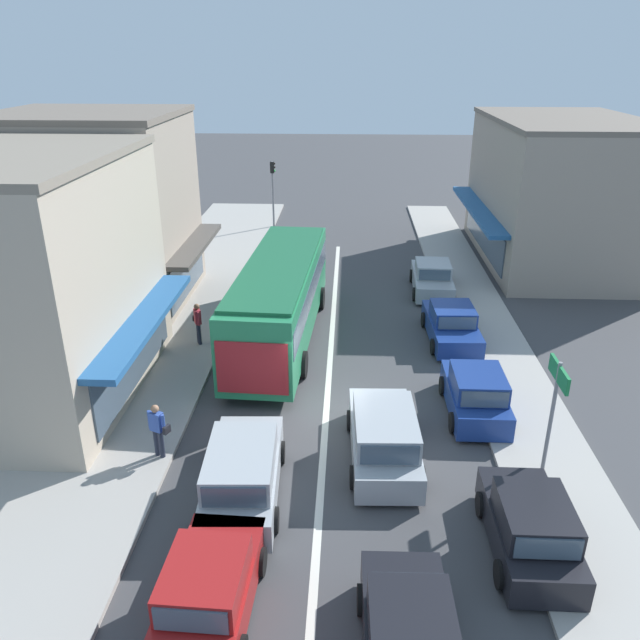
{
  "coord_description": "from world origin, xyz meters",
  "views": [
    {
      "loc": [
        0.61,
        -16.9,
        10.55
      ],
      "look_at": [
        -0.42,
        4.53,
        1.2
      ],
      "focal_mm": 35.0,
      "sensor_mm": 36.0,
      "label": 1
    }
  ],
  "objects_px": {
    "wagon_behind_bus_mid": "(384,436)",
    "hatchback_queue_far_back": "(209,589)",
    "parked_hatchback_kerb_second": "(476,394)",
    "parked_sedan_kerb_third": "(451,325)",
    "wagon_adjacent_lane_lead": "(243,472)",
    "pedestrian_with_handbag_near": "(158,428)",
    "city_bus": "(280,295)",
    "pedestrian_browsing_midblock": "(198,321)",
    "directional_road_sign": "(555,396)",
    "parked_hatchback_kerb_front": "(530,527)",
    "parked_sedan_kerb_rear": "(432,278)",
    "hatchback_adjacent_lane_trail": "(409,638)",
    "traffic_light_downstreet": "(273,184)"
  },
  "relations": [
    {
      "from": "wagon_behind_bus_mid",
      "to": "hatchback_queue_far_back",
      "type": "bearing_deg",
      "value": -124.2
    },
    {
      "from": "parked_hatchback_kerb_second",
      "to": "parked_sedan_kerb_third",
      "type": "xyz_separation_m",
      "value": [
        0.04,
        5.41,
        -0.05
      ]
    },
    {
      "from": "wagon_adjacent_lane_lead",
      "to": "pedestrian_with_handbag_near",
      "type": "relative_size",
      "value": 2.81
    },
    {
      "from": "parked_sedan_kerb_third",
      "to": "city_bus",
      "type": "bearing_deg",
      "value": -177.97
    },
    {
      "from": "city_bus",
      "to": "wagon_behind_bus_mid",
      "type": "relative_size",
      "value": 2.41
    },
    {
      "from": "hatchback_queue_far_back",
      "to": "pedestrian_browsing_midblock",
      "type": "relative_size",
      "value": 2.31
    },
    {
      "from": "wagon_behind_bus_mid",
      "to": "directional_road_sign",
      "type": "relative_size",
      "value": 1.27
    },
    {
      "from": "parked_hatchback_kerb_second",
      "to": "pedestrian_with_handbag_near",
      "type": "relative_size",
      "value": 2.27
    },
    {
      "from": "parked_hatchback_kerb_front",
      "to": "parked_sedan_kerb_rear",
      "type": "distance_m",
      "value": 16.67
    },
    {
      "from": "parked_hatchback_kerb_front",
      "to": "parked_sedan_kerb_rear",
      "type": "relative_size",
      "value": 0.87
    },
    {
      "from": "hatchback_queue_far_back",
      "to": "pedestrian_browsing_midblock",
      "type": "distance_m",
      "value": 12.72
    },
    {
      "from": "city_bus",
      "to": "pedestrian_with_handbag_near",
      "type": "bearing_deg",
      "value": -107.41
    },
    {
      "from": "hatchback_adjacent_lane_trail",
      "to": "pedestrian_browsing_midblock",
      "type": "xyz_separation_m",
      "value": [
        -6.92,
        13.28,
        0.36
      ]
    },
    {
      "from": "city_bus",
      "to": "directional_road_sign",
      "type": "bearing_deg",
      "value": -47.8
    },
    {
      "from": "parked_sedan_kerb_third",
      "to": "pedestrian_browsing_midblock",
      "type": "distance_m",
      "value": 9.81
    },
    {
      "from": "hatchback_adjacent_lane_trail",
      "to": "traffic_light_downstreet",
      "type": "bearing_deg",
      "value": 101.17
    },
    {
      "from": "city_bus",
      "to": "hatchback_queue_far_back",
      "type": "bearing_deg",
      "value": -90.17
    },
    {
      "from": "parked_hatchback_kerb_front",
      "to": "parked_sedan_kerb_third",
      "type": "height_order",
      "value": "parked_hatchback_kerb_front"
    },
    {
      "from": "city_bus",
      "to": "parked_hatchback_kerb_front",
      "type": "xyz_separation_m",
      "value": [
        6.78,
        -11.06,
        -1.17
      ]
    },
    {
      "from": "parked_sedan_kerb_third",
      "to": "parked_hatchback_kerb_second",
      "type": "bearing_deg",
      "value": -90.41
    },
    {
      "from": "wagon_adjacent_lane_lead",
      "to": "directional_road_sign",
      "type": "relative_size",
      "value": 1.27
    },
    {
      "from": "parked_sedan_kerb_rear",
      "to": "traffic_light_downstreet",
      "type": "height_order",
      "value": "traffic_light_downstreet"
    },
    {
      "from": "parked_hatchback_kerb_second",
      "to": "directional_road_sign",
      "type": "distance_m",
      "value": 4.1
    },
    {
      "from": "hatchback_adjacent_lane_trail",
      "to": "parked_hatchback_kerb_second",
      "type": "distance_m",
      "value": 9.31
    },
    {
      "from": "hatchback_queue_far_back",
      "to": "parked_sedan_kerb_rear",
      "type": "xyz_separation_m",
      "value": [
        6.59,
        18.74,
        -0.05
      ]
    },
    {
      "from": "pedestrian_browsing_midblock",
      "to": "wagon_behind_bus_mid",
      "type": "bearing_deg",
      "value": -45.58
    },
    {
      "from": "parked_sedan_kerb_rear",
      "to": "directional_road_sign",
      "type": "xyz_separation_m",
      "value": [
        1.23,
        -14.19,
        2.01
      ]
    },
    {
      "from": "hatchback_queue_far_back",
      "to": "parked_hatchback_kerb_second",
      "type": "xyz_separation_m",
      "value": [
        6.67,
        7.96,
        0.0
      ]
    },
    {
      "from": "parked_sedan_kerb_rear",
      "to": "city_bus",
      "type": "bearing_deg",
      "value": -139.4
    },
    {
      "from": "hatchback_adjacent_lane_trail",
      "to": "hatchback_queue_far_back",
      "type": "bearing_deg",
      "value": 166.5
    },
    {
      "from": "traffic_light_downstreet",
      "to": "parked_sedan_kerb_rear",
      "type": "bearing_deg",
      "value": -51.29
    },
    {
      "from": "parked_sedan_kerb_rear",
      "to": "wagon_behind_bus_mid",
      "type": "bearing_deg",
      "value": -102.22
    },
    {
      "from": "parked_hatchback_kerb_front",
      "to": "pedestrian_with_handbag_near",
      "type": "height_order",
      "value": "pedestrian_with_handbag_near"
    },
    {
      "from": "wagon_adjacent_lane_lead",
      "to": "hatchback_adjacent_lane_trail",
      "type": "xyz_separation_m",
      "value": [
        3.8,
        -4.62,
        -0.04
      ]
    },
    {
      "from": "wagon_behind_bus_mid",
      "to": "parked_hatchback_kerb_front",
      "type": "xyz_separation_m",
      "value": [
        3.11,
        -3.38,
        -0.04
      ]
    },
    {
      "from": "hatchback_queue_far_back",
      "to": "pedestrian_with_handbag_near",
      "type": "xyz_separation_m",
      "value": [
        -2.48,
        5.1,
        0.36
      ]
    },
    {
      "from": "hatchback_adjacent_lane_trail",
      "to": "parked_hatchback_kerb_front",
      "type": "height_order",
      "value": "same"
    },
    {
      "from": "city_bus",
      "to": "hatchback_queue_far_back",
      "type": "relative_size",
      "value": 2.92
    },
    {
      "from": "traffic_light_downstreet",
      "to": "wagon_adjacent_lane_lead",
      "type": "bearing_deg",
      "value": -85.09
    },
    {
      "from": "wagon_behind_bus_mid",
      "to": "parked_hatchback_kerb_second",
      "type": "relative_size",
      "value": 1.23
    },
    {
      "from": "parked_hatchback_kerb_front",
      "to": "parked_sedan_kerb_third",
      "type": "bearing_deg",
      "value": 90.57
    },
    {
      "from": "parked_hatchback_kerb_front",
      "to": "parked_hatchback_kerb_second",
      "type": "xyz_separation_m",
      "value": [
        -0.15,
        5.88,
        0.0
      ]
    },
    {
      "from": "parked_hatchback_kerb_second",
      "to": "directional_road_sign",
      "type": "height_order",
      "value": "directional_road_sign"
    },
    {
      "from": "parked_sedan_kerb_rear",
      "to": "traffic_light_downstreet",
      "type": "xyz_separation_m",
      "value": [
        -8.74,
        10.91,
        2.19
      ]
    },
    {
      "from": "wagon_adjacent_lane_lead",
      "to": "hatchback_queue_far_back",
      "type": "relative_size",
      "value": 1.22
    },
    {
      "from": "hatchback_queue_far_back",
      "to": "parked_hatchback_kerb_second",
      "type": "distance_m",
      "value": 10.38
    },
    {
      "from": "wagon_behind_bus_mid",
      "to": "hatchback_adjacent_lane_trail",
      "type": "height_order",
      "value": "wagon_behind_bus_mid"
    },
    {
      "from": "hatchback_queue_far_back",
      "to": "hatchback_adjacent_lane_trail",
      "type": "bearing_deg",
      "value": -13.5
    },
    {
      "from": "wagon_adjacent_lane_lead",
      "to": "hatchback_queue_far_back",
      "type": "distance_m",
      "value": 3.69
    },
    {
      "from": "parked_sedan_kerb_third",
      "to": "pedestrian_with_handbag_near",
      "type": "distance_m",
      "value": 12.36
    }
  ]
}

